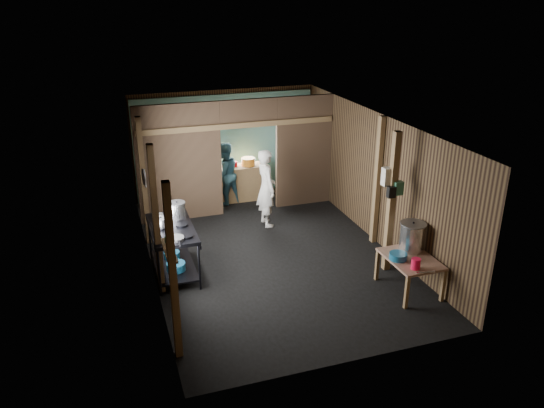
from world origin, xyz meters
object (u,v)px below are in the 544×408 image
object	(u,v)px
stock_pot	(412,237)
cook	(266,188)
gas_range	(173,250)
prep_table	(409,274)
pink_bucket	(416,264)
stove_pot_large	(177,210)
yellow_tub	(248,162)

from	to	relation	value
stock_pot	cook	bearing A→B (deg)	117.60
gas_range	prep_table	xyz separation A→B (m)	(3.71, -1.85, -0.15)
prep_table	pink_bucket	world-z (taller)	pink_bucket
cook	pink_bucket	bearing A→B (deg)	-163.94
prep_table	stock_pot	world-z (taller)	stock_pot
stove_pot_large	prep_table	bearing A→B (deg)	-32.28
stock_pot	cook	xyz separation A→B (m)	(-1.63, 3.12, -0.01)
stock_pot	pink_bucket	world-z (taller)	stock_pot
gas_range	cook	xyz separation A→B (m)	(2.25, 1.54, 0.39)
stove_pot_large	yellow_tub	xyz separation A→B (m)	(2.14, 2.80, -0.11)
gas_range	stove_pot_large	bearing A→B (deg)	66.38
stock_pot	prep_table	bearing A→B (deg)	-121.58
pink_bucket	cook	size ratio (longest dim) A/B	0.11
pink_bucket	yellow_tub	bearing A→B (deg)	103.16
stove_pot_large	pink_bucket	size ratio (longest dim) A/B	1.78
cook	stove_pot_large	bearing A→B (deg)	115.52
prep_table	cook	size ratio (longest dim) A/B	0.61
prep_table	stock_pot	xyz separation A→B (m)	(0.17, 0.27, 0.55)
pink_bucket	yellow_tub	size ratio (longest dim) A/B	0.55
gas_range	stock_pot	bearing A→B (deg)	-22.11
gas_range	yellow_tub	bearing A→B (deg)	54.05
cook	stock_pot	bearing A→B (deg)	-155.88
prep_table	yellow_tub	bearing A→B (deg)	105.48
gas_range	stove_pot_large	xyz separation A→B (m)	(0.17, 0.39, 0.60)
stove_pot_large	pink_bucket	world-z (taller)	stove_pot_large
stove_pot_large	yellow_tub	bearing A→B (deg)	52.58
yellow_tub	stock_pot	bearing A→B (deg)	-71.85
stock_pot	cook	size ratio (longest dim) A/B	0.31
pink_bucket	stove_pot_large	bearing A→B (deg)	142.80
stove_pot_large	cook	world-z (taller)	cook
stock_pot	pink_bucket	size ratio (longest dim) A/B	2.87
gas_range	stock_pot	distance (m)	4.20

